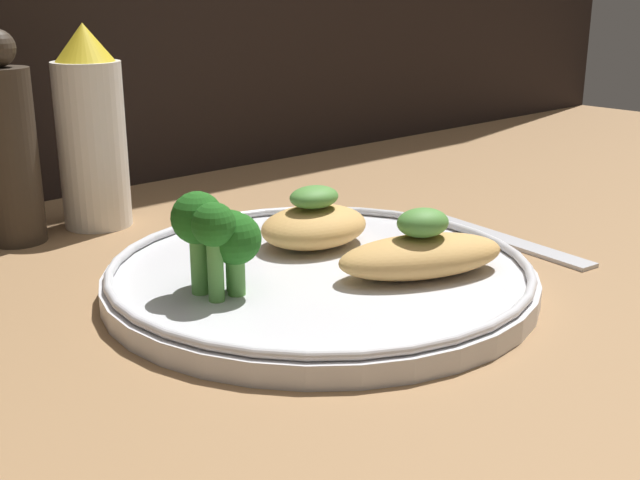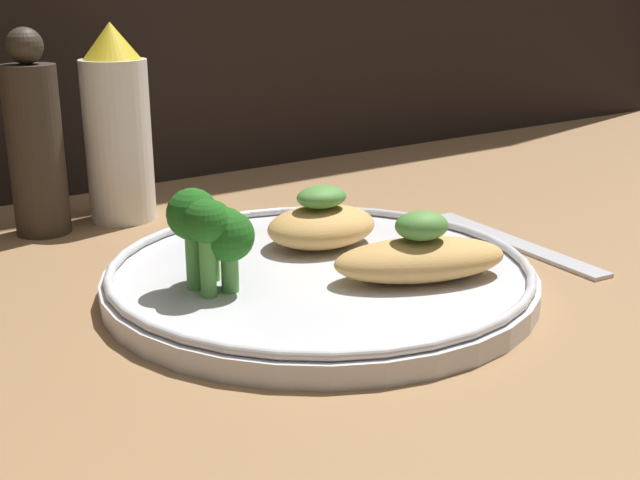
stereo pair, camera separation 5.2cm
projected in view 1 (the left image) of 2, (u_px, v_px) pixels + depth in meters
The scene contains 8 objects.
ground_plane at pixel (320, 296), 53.02cm from camera, with size 180.00×180.00×1.00cm, color #936D47.
plate at pixel (320, 275), 52.56cm from camera, with size 28.18×28.18×2.00cm.
grilled_meat_front at pixel (422, 253), 50.87cm from camera, with size 12.25×8.79×4.43cm.
grilled_meat_middle at pixel (314, 224), 56.74cm from camera, with size 8.39×6.63×4.34cm.
broccoli_bunch at pixel (218, 232), 47.27cm from camera, with size 4.61×5.34×6.29cm.
sauce_bottle at pixel (91, 132), 64.71cm from camera, with size 5.49×5.49×16.38cm.
pepper_grinder at pixel (8, 149), 60.49cm from camera, with size 4.29×4.29×16.17cm.
fork at pixel (496, 235), 63.24cm from camera, with size 3.80×17.91×0.60cm.
Camera 1 is at (-33.12, -36.65, 19.11)cm, focal length 45.00 mm.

